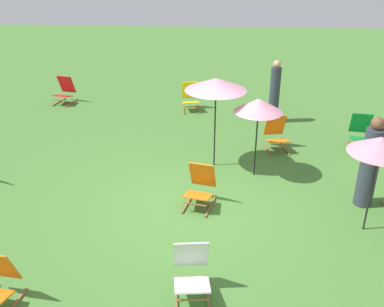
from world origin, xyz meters
TOP-DOWN VIEW (x-y plane):
  - ground_plane at (0.00, 0.00)m, footprint 40.00×40.00m
  - deckchair_0 at (-4.24, 5.66)m, footprint 0.62×0.84m
  - deckchair_1 at (3.96, 2.93)m, footprint 0.59×0.83m
  - deckchair_2 at (-0.31, 5.31)m, footprint 0.58×0.82m
  - deckchair_3 at (1.92, 2.65)m, footprint 0.61×0.84m
  - deckchair_6 at (0.23, 0.05)m, footprint 0.64×0.85m
  - deckchair_7 at (0.22, -2.29)m, footprint 0.56×0.81m
  - umbrella_0 at (1.32, 1.27)m, footprint 0.98×0.98m
  - umbrella_1 at (3.09, -0.58)m, footprint 1.00×1.00m
  - umbrella_2 at (0.46, 1.68)m, footprint 1.29×1.29m
  - person_0 at (3.30, 0.25)m, footprint 0.46×0.46m
  - person_1 at (2.03, 4.46)m, footprint 0.39×0.39m

SIDE VIEW (x-z plane):
  - ground_plane at x=0.00m, z-range 0.00..0.00m
  - deckchair_0 at x=-4.24m, z-range -0.05..0.79m
  - deckchair_1 at x=3.96m, z-range -0.05..0.79m
  - deckchair_2 at x=-0.31m, z-range -0.05..0.79m
  - deckchair_3 at x=1.92m, z-range -0.05..0.79m
  - deckchair_6 at x=0.23m, z-range -0.05..0.79m
  - deckchair_7 at x=0.22m, z-range -0.05..0.79m
  - person_1 at x=2.03m, z-range -0.04..1.68m
  - person_0 at x=3.30m, z-range -0.05..1.71m
  - umbrella_0 at x=1.32m, z-range 0.71..2.42m
  - umbrella_1 at x=3.09m, z-range 0.73..2.47m
  - umbrella_2 at x=0.46m, z-range 0.86..2.86m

